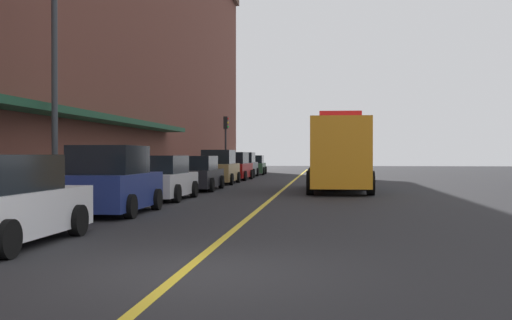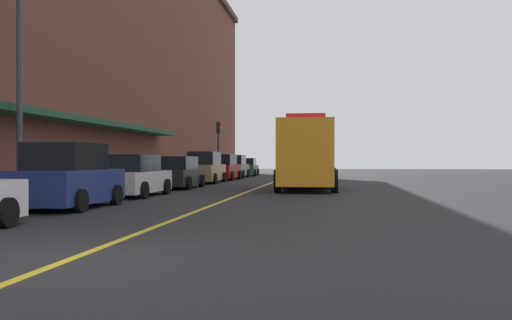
% 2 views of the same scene
% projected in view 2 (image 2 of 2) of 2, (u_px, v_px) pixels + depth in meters
% --- Properties ---
extents(ground_plane, '(112.00, 112.00, 0.00)m').
position_uv_depth(ground_plane, '(268.00, 184.00, 32.43)').
color(ground_plane, '#232326').
extents(sidewalk_left, '(2.40, 70.00, 0.15)m').
position_uv_depth(sidewalk_left, '(166.00, 182.00, 33.27)').
color(sidewalk_left, '#ADA8A0').
rests_on(sidewalk_left, ground).
extents(lane_center_stripe, '(0.16, 70.00, 0.01)m').
position_uv_depth(lane_center_stripe, '(268.00, 184.00, 32.43)').
color(lane_center_stripe, gold).
rests_on(lane_center_stripe, ground).
extents(brick_building_left, '(14.32, 64.00, 17.92)m').
position_uv_depth(brick_building_left, '(36.00, 35.00, 33.32)').
color(brick_building_left, brown).
rests_on(brick_building_left, ground).
extents(parked_car_1, '(2.10, 4.12, 1.91)m').
position_uv_depth(parked_car_1, '(68.00, 178.00, 16.17)').
color(parked_car_1, navy).
rests_on(parked_car_1, ground).
extents(parked_car_2, '(2.17, 4.29, 1.63)m').
position_uv_depth(parked_car_2, '(132.00, 177.00, 21.53)').
color(parked_car_2, silver).
rests_on(parked_car_2, ground).
extents(parked_car_3, '(2.06, 4.63, 1.60)m').
position_uv_depth(parked_car_3, '(177.00, 173.00, 27.57)').
color(parked_car_3, black).
rests_on(parked_car_3, ground).
extents(parked_car_4, '(2.01, 4.61, 1.92)m').
position_uv_depth(parked_car_4, '(205.00, 169.00, 33.86)').
color(parked_car_4, '#A5844C').
rests_on(parked_car_4, ground).
extents(parked_car_5, '(2.21, 4.20, 1.81)m').
position_uv_depth(parked_car_5, '(223.00, 168.00, 39.07)').
color(parked_car_5, maroon).
rests_on(parked_car_5, ground).
extents(parked_car_6, '(2.03, 4.52, 1.82)m').
position_uv_depth(parked_car_6, '(234.00, 167.00, 44.27)').
color(parked_car_6, '#595B60').
rests_on(parked_car_6, ground).
extents(parked_car_7, '(2.17, 4.34, 1.59)m').
position_uv_depth(parked_car_7, '(246.00, 167.00, 49.73)').
color(parked_car_7, '#2D5133').
rests_on(parked_car_7, ground).
extents(utility_truck, '(2.81, 8.40, 3.43)m').
position_uv_depth(utility_truck, '(308.00, 156.00, 26.88)').
color(utility_truck, orange).
rests_on(utility_truck, ground).
extents(parking_meter_1, '(0.14, 0.18, 1.33)m').
position_uv_depth(parking_meter_1, '(232.00, 164.00, 50.81)').
color(parking_meter_1, '#4C4C51').
rests_on(parking_meter_1, sidewalk_left).
extents(parking_meter_2, '(0.14, 0.18, 1.33)m').
position_uv_depth(parking_meter_2, '(188.00, 166.00, 35.01)').
color(parking_meter_2, '#4C4C51').
rests_on(parking_meter_2, sidewalk_left).
extents(street_lamp_left, '(0.44, 0.44, 6.94)m').
position_uv_depth(street_lamp_left, '(20.00, 65.00, 17.21)').
color(street_lamp_left, '#33383D').
rests_on(street_lamp_left, sidewalk_left).
extents(traffic_light_near, '(0.38, 0.36, 4.30)m').
position_uv_depth(traffic_light_near, '(218.00, 138.00, 44.29)').
color(traffic_light_near, '#232326').
rests_on(traffic_light_near, sidewalk_left).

